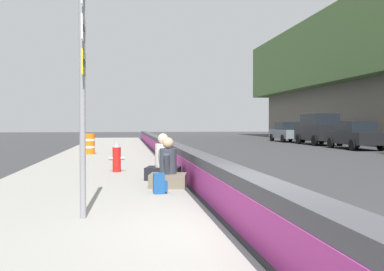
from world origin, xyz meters
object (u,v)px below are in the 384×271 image
parked_car_fourth (355,135)px  parked_car_far (287,132)px  parked_car_midline (319,129)px  route_sign_post (83,77)px  fire_hydrant (117,157)px  seated_person_middle (163,165)px  seated_person_foreground (168,172)px  backpack (159,184)px  construction_barrel (89,144)px

parked_car_fourth → parked_car_far: 11.42m
parked_car_midline → route_sign_post: bearing=148.5°
fire_hydrant → route_sign_post: bearing=176.8°
fire_hydrant → parked_car_far: bearing=-31.1°
seated_person_middle → parked_car_midline: bearing=-33.9°
seated_person_middle → parked_car_midline: 23.52m
fire_hydrant → parked_car_fourth: 18.41m
seated_person_foreground → seated_person_middle: 1.38m
fire_hydrant → parked_car_midline: parked_car_midline is taller
backpack → parked_car_midline: bearing=-31.6°
fire_hydrant → construction_barrel: 8.01m
seated_person_foreground → construction_barrel: seated_person_foreground is taller
fire_hydrant → parked_car_midline: size_ratio=0.18×
seated_person_foreground → seated_person_middle: (1.38, -0.01, 0.02)m
construction_barrel → fire_hydrant: bearing=-169.7°
seated_person_foreground → construction_barrel: bearing=13.2°
route_sign_post → parked_car_midline: 28.07m
fire_hydrant → seated_person_foreground: size_ratio=0.80×
route_sign_post → parked_car_midline: size_ratio=0.74×
parked_car_far → construction_barrel: bearing=134.9°
seated_person_middle → construction_barrel: (9.80, 2.63, 0.11)m
parked_car_fourth → route_sign_post: bearing=141.7°
construction_barrel → parked_car_midline: 18.51m
seated_person_middle → parked_car_fourth: parked_car_fourth is taller
seated_person_foreground → parked_car_fourth: 19.91m
parked_car_fourth → seated_person_middle: bearing=137.1°
route_sign_post → seated_person_foreground: bearing=-27.3°
backpack → construction_barrel: size_ratio=0.42×
fire_hydrant → parked_car_fourth: bearing=-49.7°
seated_person_middle → backpack: bearing=173.4°
parked_car_midline → parked_car_far: size_ratio=1.07×
construction_barrel → seated_person_middle: bearing=-165.0°
route_sign_post → parked_car_far: 32.97m
seated_person_foreground → parked_car_far: parked_car_far is taller
fire_hydrant → seated_person_middle: bearing=-148.0°
construction_barrel → route_sign_post: bearing=-175.7°
seated_person_foreground → backpack: seated_person_foreground is taller
route_sign_post → backpack: size_ratio=9.00×
route_sign_post → fire_hydrant: route_sign_post is taller
seated_person_foreground → parked_car_fourth: parked_car_fourth is taller
seated_person_foreground → route_sign_post: bearing=152.7°
route_sign_post → seated_person_middle: 4.97m
backpack → construction_barrel: bearing=11.2°
parked_car_far → backpack: bearing=154.5°
parked_car_fourth → parked_car_far: same height
fire_hydrant → parked_car_fourth: (11.90, -14.05, 0.27)m
seated_person_middle → construction_barrel: bearing=15.0°
fire_hydrant → parked_car_fourth: parked_car_fourth is taller
parked_car_far → seated_person_middle: bearing=153.0°
route_sign_post → construction_barrel: size_ratio=3.79×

